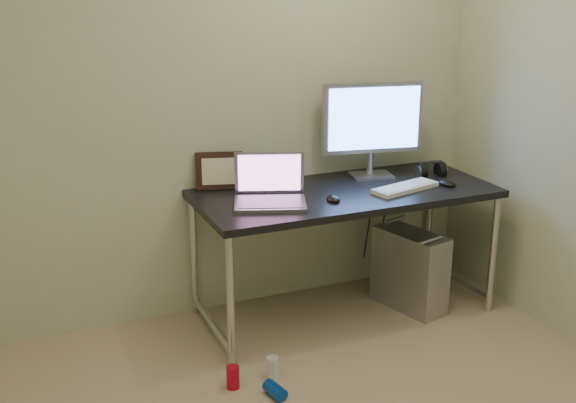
{
  "coord_description": "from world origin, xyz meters",
  "views": [
    {
      "loc": [
        -1.04,
        -2.05,
        1.93
      ],
      "look_at": [
        0.27,
        1.03,
        0.85
      ],
      "focal_mm": 45.0,
      "sensor_mm": 36.0,
      "label": 1
    }
  ],
  "objects": [
    {
      "name": "webcam",
      "position": [
        0.33,
        1.67,
        0.85
      ],
      "size": [
        0.05,
        0.03,
        0.13
      ],
      "rotation": [
        0.0,
        0.0,
        0.04
      ],
      "color": "silver",
      "rests_on": "desk"
    },
    {
      "name": "monitor",
      "position": [
        1.04,
        1.57,
        1.08
      ],
      "size": [
        0.6,
        0.22,
        0.56
      ],
      "rotation": [
        0.0,
        0.0,
        -0.19
      ],
      "color": "#A9A8B0",
      "rests_on": "desk"
    },
    {
      "name": "desk",
      "position": [
        0.77,
        1.38,
        0.68
      ],
      "size": [
        1.68,
        0.74,
        0.75
      ],
      "color": "black",
      "rests_on": "ground"
    },
    {
      "name": "mouse_left",
      "position": [
        0.62,
        1.24,
        0.77
      ],
      "size": [
        0.09,
        0.12,
        0.04
      ],
      "primitive_type": "ellipsoid",
      "rotation": [
        0.0,
        0.0,
        -0.18
      ],
      "color": "black",
      "rests_on": "desk"
    },
    {
      "name": "laptop",
      "position": [
        0.3,
        1.34,
        0.81
      ],
      "size": [
        0.46,
        0.42,
        0.26
      ],
      "rotation": [
        0.0,
        0.0,
        -0.36
      ],
      "color": "#A9A8B0",
      "rests_on": "desk"
    },
    {
      "name": "tower_computer",
      "position": [
        1.16,
        1.29,
        0.24
      ],
      "size": [
        0.31,
        0.49,
        0.5
      ],
      "rotation": [
        0.0,
        0.0,
        0.27
      ],
      "color": "#A6A6AA",
      "rests_on": "ground"
    },
    {
      "name": "cable_a",
      "position": [
        1.11,
        1.7,
        0.4
      ],
      "size": [
        0.01,
        0.16,
        0.69
      ],
      "primitive_type": "cylinder",
      "rotation": [
        0.21,
        0.0,
        0.0
      ],
      "color": "black",
      "rests_on": "ground"
    },
    {
      "name": "mouse_right",
      "position": [
        1.35,
        1.24,
        0.77
      ],
      "size": [
        0.1,
        0.14,
        0.04
      ],
      "primitive_type": "ellipsoid",
      "rotation": [
        0.0,
        0.0,
        0.16
      ],
      "color": "black",
      "rests_on": "desk"
    },
    {
      "name": "can_white",
      "position": [
        0.12,
        0.87,
        0.06
      ],
      "size": [
        0.08,
        0.08,
        0.11
      ],
      "primitive_type": "cylinder",
      "rotation": [
        0.0,
        0.0,
        -0.37
      ],
      "color": "white",
      "rests_on": "ground"
    },
    {
      "name": "wall_back",
      "position": [
        0.0,
        1.75,
        1.25
      ],
      "size": [
        3.5,
        0.02,
        2.5
      ],
      "primitive_type": "cube",
      "color": "beige",
      "rests_on": "ground"
    },
    {
      "name": "can_blue",
      "position": [
        0.07,
        0.71,
        0.03
      ],
      "size": [
        0.09,
        0.13,
        0.07
      ],
      "primitive_type": "cylinder",
      "rotation": [
        1.57,
        0.0,
        0.2
      ],
      "color": "#0C3FAE",
      "rests_on": "ground"
    },
    {
      "name": "headphones",
      "position": [
        1.38,
        1.45,
        0.78
      ],
      "size": [
        0.18,
        0.11,
        0.11
      ],
      "rotation": [
        0.0,
        0.0,
        -0.13
      ],
      "color": "black",
      "rests_on": "desk"
    },
    {
      "name": "cable_b",
      "position": [
        1.2,
        1.68,
        0.38
      ],
      "size": [
        0.02,
        0.11,
        0.71
      ],
      "primitive_type": "cylinder",
      "rotation": [
        0.14,
        0.0,
        0.09
      ],
      "color": "black",
      "rests_on": "ground"
    },
    {
      "name": "picture_frame",
      "position": [
        0.13,
        1.69,
        0.86
      ],
      "size": [
        0.27,
        0.15,
        0.21
      ],
      "primitive_type": "cube",
      "rotation": [
        -0.21,
        0.0,
        -0.29
      ],
      "color": "black",
      "rests_on": "desk"
    },
    {
      "name": "can_red",
      "position": [
        -0.09,
        0.86,
        0.06
      ],
      "size": [
        0.07,
        0.07,
        0.12
      ],
      "primitive_type": "cylinder",
      "rotation": [
        0.0,
        0.0,
        -0.06
      ],
      "color": "red",
      "rests_on": "ground"
    },
    {
      "name": "keyboard",
      "position": [
        1.08,
        1.26,
        0.76
      ],
      "size": [
        0.43,
        0.23,
        0.02
      ],
      "primitive_type": "cube",
      "rotation": [
        0.0,
        0.0,
        0.25
      ],
      "color": "white",
      "rests_on": "desk"
    }
  ]
}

